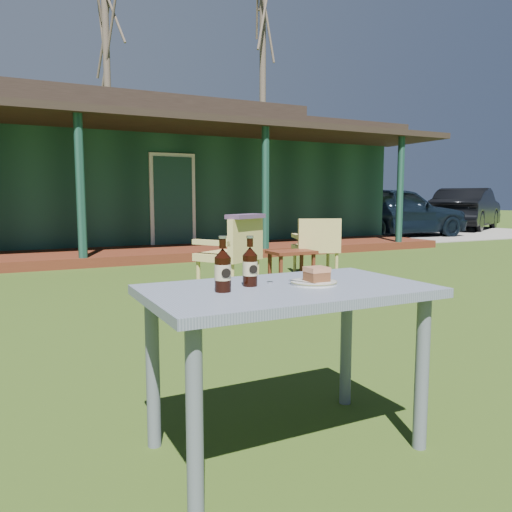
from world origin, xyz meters
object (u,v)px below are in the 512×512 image
cola_bottle_far (223,269)px  armchair_right (317,243)px  cola_bottle_near (250,266)px  armchair_left (234,249)px  side_table (292,255)px  car_far (467,209)px  plate (314,282)px  cafe_table (287,310)px  cake_slice (317,274)px  car_near (395,212)px

cola_bottle_far → armchair_right: (3.18, 4.12, -0.35)m
cola_bottle_near → armchair_left: 3.86m
side_table → armchair_right: bearing=23.6°
side_table → armchair_left: bearing=-164.7°
car_far → plate: (-13.31, -10.58, 0.01)m
car_far → side_table: car_far is taller
plate → armchair_left: size_ratio=0.24×
cafe_table → side_table: cafe_table is taller
cola_bottle_far → side_table: (2.62, 3.88, -0.47)m
plate → armchair_left: 3.85m
car_far → cafe_table: car_far is taller
car_far → cola_bottle_far: 17.32m
cake_slice → armchair_right: 4.98m
car_far → armchair_left: (-12.07, -6.94, -0.24)m
car_far → armchair_left: car_far is taller
car_near → side_table: bearing=134.6°
cola_bottle_near → armchair_left: bearing=67.0°
car_near → car_far: same height
side_table → cola_bottle_near: bearing=-123.0°
cake_slice → armchair_left: size_ratio=0.11×
cake_slice → armchair_left: (1.22, 3.63, -0.28)m
car_near → armchair_right: bearing=135.8°
car_near → plate: 12.65m
cafe_table → side_table: size_ratio=2.00×
cola_bottle_near → plate: bearing=-18.1°
car_far → cafe_table: size_ratio=3.64×
plate → cake_slice: bearing=-7.4°
armchair_right → cake_slice: bearing=-123.6°
cake_slice → cola_bottle_near: bearing=162.4°
cafe_table → side_table: (2.33, 3.89, -0.28)m
car_near → armchair_left: car_near is taller
armchair_right → car_near: bearing=40.1°
cake_slice → cola_bottle_far: 0.44m
cafe_table → plate: (0.13, -0.00, 0.11)m
cafe_table → cola_bottle_near: 0.25m
car_near → armchair_right: 7.80m
armchair_left → cola_bottle_near: bearing=-113.0°
cake_slice → side_table: 4.49m
armchair_left → armchair_right: bearing=18.4°
armchair_left → car_far: bearing=29.9°
cafe_table → cola_bottle_near: size_ratio=5.56×
cafe_table → armchair_right: 5.05m
cola_bottle_near → car_far: bearing=37.7°
armchair_left → car_near: bearing=36.4°
car_far → cola_bottle_far: car_far is taller
car_near → car_far: (4.58, 1.41, 0.00)m
cake_slice → armchair_right: bearing=56.4°
cafe_table → cola_bottle_far: size_ratio=5.31×
car_far → car_near: bearing=78.2°
cake_slice → car_near: bearing=46.4°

